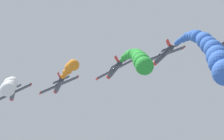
% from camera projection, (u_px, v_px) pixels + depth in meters
% --- Properties ---
extents(airplane_lead, '(8.47, 10.35, 5.08)m').
position_uv_depth(airplane_lead, '(13.00, 93.00, 112.39)').
color(airplane_lead, '#333842').
extents(smoke_trail_lead, '(3.60, 19.93, 7.57)m').
position_uv_depth(smoke_trail_lead, '(11.00, 85.00, 92.31)').
color(smoke_trail_lead, white).
extents(airplane_left_inner, '(8.65, 10.35, 4.72)m').
position_uv_depth(airplane_left_inner, '(59.00, 85.00, 108.14)').
color(airplane_left_inner, '#333842').
extents(smoke_trail_left_inner, '(2.24, 13.34, 2.82)m').
position_uv_depth(smoke_trail_left_inner, '(70.00, 68.00, 93.44)').
color(smoke_trail_left_inner, orange).
extents(airplane_right_inner, '(8.38, 10.35, 5.23)m').
position_uv_depth(airplane_right_inner, '(114.00, 69.00, 104.35)').
color(airplane_right_inner, '#333842').
extents(smoke_trail_right_inner, '(3.68, 21.03, 9.40)m').
position_uv_depth(smoke_trail_right_inner, '(139.00, 59.00, 83.12)').
color(smoke_trail_right_inner, green).
extents(airplane_left_outer, '(8.90, 10.35, 4.16)m').
position_uv_depth(airplane_left_outer, '(163.00, 55.00, 99.31)').
color(airplane_left_outer, '#333842').
extents(smoke_trail_left_outer, '(6.23, 29.04, 16.39)m').
position_uv_depth(smoke_trail_left_outer, '(212.00, 53.00, 70.25)').
color(smoke_trail_left_outer, blue).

